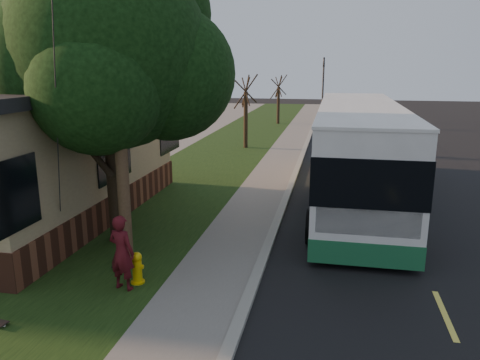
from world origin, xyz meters
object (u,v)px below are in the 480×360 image
(fire_hydrant, at_px, (137,268))
(traffic_signal, at_px, (323,84))
(utility_pole, at_px, (116,77))
(bare_tree_near, at_px, (246,113))
(transit_bus, at_px, (357,150))
(dumpster, at_px, (36,179))
(skateboard_main, at_px, (121,261))
(distant_car, at_px, (363,116))
(leafy_tree, at_px, (113,54))
(skateboarder, at_px, (122,253))
(bare_tree_far, at_px, (278,100))

(fire_hydrant, distance_m, traffic_signal, 34.25)
(utility_pole, distance_m, bare_tree_near, 17.19)
(traffic_signal, height_order, transit_bus, traffic_signal)
(fire_hydrant, distance_m, bare_tree_near, 18.10)
(bare_tree_near, xyz_separation_m, dumpster, (-6.00, -11.61, -1.54))
(skateboard_main, distance_m, distant_car, 31.27)
(leafy_tree, height_order, bare_tree_near, leafy_tree)
(transit_bus, relative_size, distant_car, 3.07)
(fire_hydrant, xyz_separation_m, traffic_signal, (3.10, 34.00, 2.73))
(traffic_signal, xyz_separation_m, skateboarder, (-3.29, -34.32, -2.24))
(bare_tree_near, distance_m, skateboard_main, 17.19)
(transit_bus, bearing_deg, distant_car, 86.37)
(traffic_signal, height_order, dumpster, traffic_signal)
(bare_tree_far, relative_size, skateboarder, 2.37)
(leafy_tree, bearing_deg, dumpster, 144.93)
(transit_bus, bearing_deg, leafy_tree, -140.56)
(skateboard_main, height_order, distant_car, distant_car)
(bare_tree_near, xyz_separation_m, transit_bus, (6.01, -9.86, -0.27))
(utility_pole, xyz_separation_m, bare_tree_far, (0.31, 29.01, -2.63))
(leafy_tree, distance_m, skateboarder, 5.36)
(fire_hydrant, relative_size, leafy_tree, 0.09)
(bare_tree_far, xyz_separation_m, skateboarder, (0.21, -30.32, -1.08))
(bare_tree_far, xyz_separation_m, traffic_signal, (3.50, 4.00, 1.16))
(bare_tree_near, relative_size, distant_car, 1.01)
(utility_pole, bearing_deg, traffic_signal, 83.42)
(fire_hydrant, xyz_separation_m, leafy_tree, (-1.57, 2.65, 4.73))
(utility_pole, xyz_separation_m, bare_tree_near, (-0.19, 17.01, -2.48))
(bare_tree_far, distance_m, skateboarder, 30.34)
(fire_hydrant, xyz_separation_m, bare_tree_far, (-0.40, 30.00, 1.57))
(fire_hydrant, bearing_deg, leafy_tree, 120.67)
(transit_bus, xyz_separation_m, distant_car, (1.47, 23.17, -1.16))
(bare_tree_far, bearing_deg, leafy_tree, -92.45)
(skateboarder, bearing_deg, traffic_signal, -82.69)
(bare_tree_near, bearing_deg, skateboard_main, -89.81)
(traffic_signal, bearing_deg, utility_pole, -96.58)
(traffic_signal, bearing_deg, transit_bus, -85.56)
(traffic_signal, relative_size, transit_bus, 0.42)
(traffic_signal, bearing_deg, fire_hydrant, -95.21)
(leafy_tree, distance_m, bare_tree_near, 15.66)
(bare_tree_far, distance_m, distant_car, 7.21)
(leafy_tree, bearing_deg, skateboarder, -65.08)
(skateboarder, bearing_deg, distant_car, -89.29)
(skateboard_main, bearing_deg, leafy_tree, 112.95)
(skateboard_main, bearing_deg, transit_bus, 50.48)
(bare_tree_far, distance_m, dumpster, 24.53)
(utility_pole, height_order, traffic_signal, utility_pole)
(leafy_tree, relative_size, skateboarder, 4.58)
(fire_hydrant, distance_m, distant_car, 31.99)
(fire_hydrant, relative_size, skateboard_main, 0.85)
(dumpster, xyz_separation_m, distant_car, (13.47, 24.92, 0.11))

